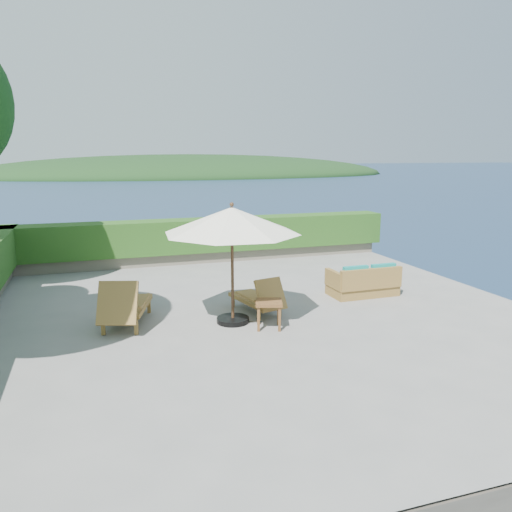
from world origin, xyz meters
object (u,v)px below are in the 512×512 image
object	(u,v)px
patio_umbrella	(232,222)
side_table	(269,306)
lounge_left	(125,305)
wicker_loveseat	(364,283)
lounge_right	(259,297)

from	to	relation	value
patio_umbrella	side_table	size ratio (longest dim) A/B	5.30
lounge_left	wicker_loveseat	distance (m)	5.58
patio_umbrella	lounge_left	world-z (taller)	patio_umbrella
lounge_left	side_table	size ratio (longest dim) A/B	2.96
lounge_right	patio_umbrella	bearing A→B (deg)	-163.52
wicker_loveseat	patio_umbrella	bearing A→B (deg)	-166.36
lounge_right	side_table	xyz separation A→B (m)	(-0.11, -0.92, 0.09)
lounge_left	side_table	xyz separation A→B (m)	(2.64, -0.99, 0.02)
side_table	lounge_left	bearing A→B (deg)	159.39
side_table	wicker_loveseat	bearing A→B (deg)	26.20
lounge_left	lounge_right	world-z (taller)	lounge_left
side_table	wicker_loveseat	distance (m)	3.26
patio_umbrella	wicker_loveseat	bearing A→B (deg)	14.60
side_table	wicker_loveseat	world-z (taller)	wicker_loveseat
patio_umbrella	lounge_left	xyz separation A→B (m)	(-2.06, 0.46, -1.62)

